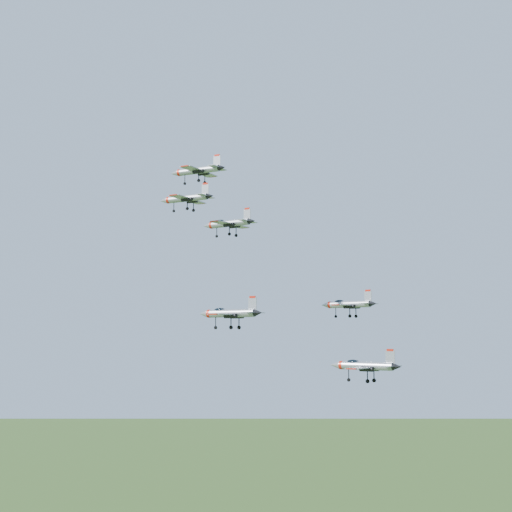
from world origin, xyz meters
The scene contains 6 objects.
jet_lead centered at (-19.89, 7.57, 153.19)m, with size 13.53×11.38×3.63m.
jet_left_high centered at (-1.34, -3.71, 138.73)m, with size 11.55×9.57×3.09m.
jet_right_high centered at (-2.57, -13.39, 142.02)m, with size 10.81×9.09×2.90m.
jet_left_low centered at (15.69, 9.05, 124.17)m, with size 11.42×9.37×3.06m.
jet_right_low centered at (8.37, -14.52, 122.21)m, with size 12.16×10.09×3.25m.
jet_trail centered at (27.70, -6.34, 114.29)m, with size 11.79×9.73×3.15m.
Camera 1 is at (81.76, -99.51, 119.02)m, focal length 50.00 mm.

